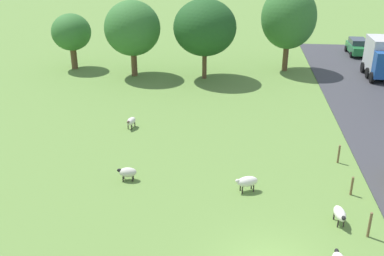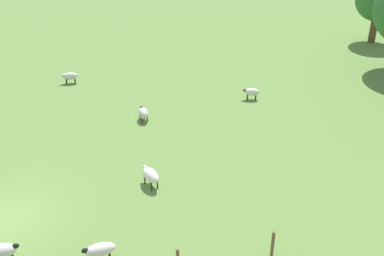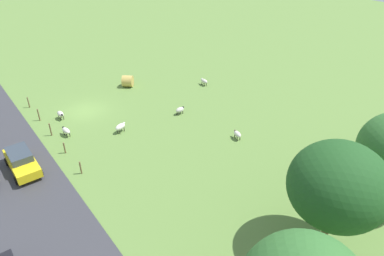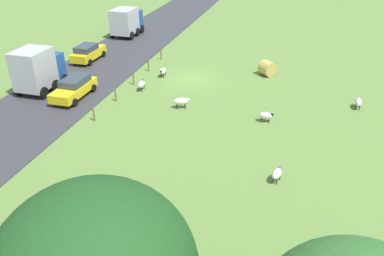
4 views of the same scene
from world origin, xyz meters
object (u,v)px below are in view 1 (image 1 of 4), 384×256
sheep_0 (247,182)px  sheep_1 (131,121)px  sheep_2 (340,214)px  tree_1 (132,28)px  tree_3 (71,32)px  tree_0 (205,28)px  truck_2 (383,58)px  tree_2 (289,18)px  sheep_5 (128,172)px  car_0 (358,47)px

sheep_0 → sheep_1: bearing=136.3°
sheep_2 → tree_1: bearing=123.4°
sheep_0 → sheep_2: bearing=-29.9°
sheep_0 → tree_3: size_ratio=0.24×
sheep_1 → tree_0: bearing=70.7°
sheep_1 → truck_2: (20.35, 13.64, 1.41)m
sheep_1 → tree_3: size_ratio=0.21×
tree_2 → truck_2: size_ratio=1.78×
sheep_0 → truck_2: size_ratio=0.29×
sheep_5 → tree_0: tree_0 is taller
tree_3 → truck_2: 29.16m
sheep_1 → sheep_5: bearing=-78.9°
sheep_1 → car_0: 29.73m
tree_2 → tree_3: tree_2 is taller
sheep_2 → tree_1: (-14.56, 22.09, 3.88)m
sheep_1 → truck_2: size_ratio=0.24×
sheep_1 → sheep_0: bearing=-43.7°
sheep_1 → tree_2: tree_2 is taller
sheep_0 → tree_0: 20.23m
sheep_2 → car_0: bearing=76.1°
sheep_5 → sheep_0: bearing=-4.5°
tree_3 → car_0: size_ratio=1.31×
tree_0 → car_0: (15.92, 9.99, -3.74)m
sheep_0 → tree_3: (-16.65, 21.35, 2.97)m
tree_1 → car_0: size_ratio=1.69×
sheep_2 → truck_2: (8.18, 23.65, 1.38)m
tree_0 → sheep_1: bearing=-109.3°
sheep_5 → tree_1: 19.87m
tree_2 → car_0: bearing=38.9°
truck_2 → sheep_2: bearing=-109.1°
sheep_2 → sheep_5: 11.20m
sheep_2 → sheep_1: bearing=140.6°
tree_3 → tree_1: bearing=-15.2°
sheep_5 → tree_0: 19.61m
sheep_1 → tree_1: 12.92m
tree_0 → tree_2: (7.58, 3.27, 0.42)m
sheep_0 → tree_3: bearing=127.9°
tree_0 → tree_3: size_ratio=1.34×
sheep_5 → car_0: 34.47m
tree_3 → sheep_5: bearing=-64.0°
sheep_1 → sheep_5: size_ratio=1.00×
tree_1 → sheep_1: bearing=-78.8°
tree_3 → sheep_2: bearing=-48.7°
tree_3 → truck_2: tree_3 is taller
tree_0 → car_0: tree_0 is taller
tree_2 → car_0: (8.34, 6.72, -4.16)m
sheep_5 → tree_3: tree_3 is taller
tree_0 → car_0: 19.16m
truck_2 → car_0: truck_2 is taller
sheep_1 → tree_1: size_ratio=0.16×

